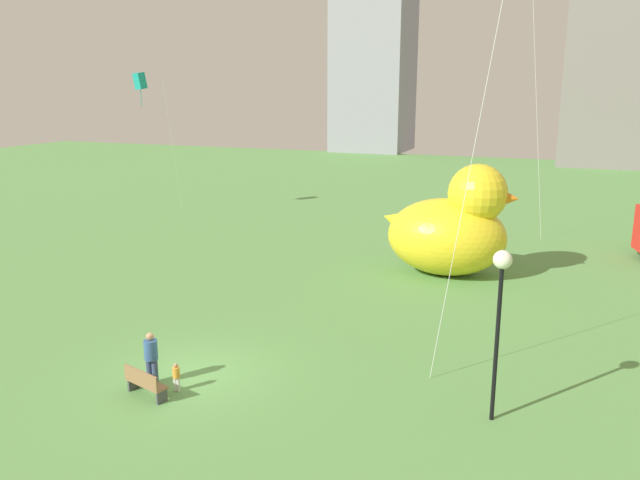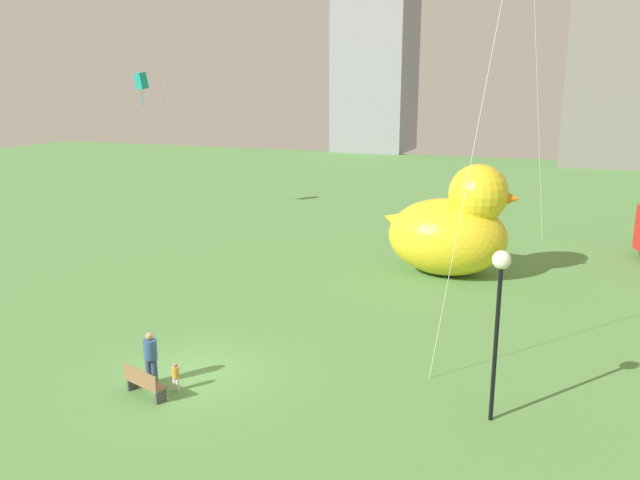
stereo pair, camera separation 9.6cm
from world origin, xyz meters
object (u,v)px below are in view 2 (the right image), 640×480
person_adult (151,356)px  giant_inflatable_duck (452,228)px  park_bench (144,382)px  kite_teal (142,82)px  lamppost (500,289)px  person_child (176,375)px

person_adult → giant_inflatable_duck: giant_inflatable_duck is taller
park_bench → giant_inflatable_duck: giant_inflatable_duck is taller
kite_teal → park_bench: bearing=-54.2°
lamppost → person_child: bearing=-169.3°
person_child → lamppost: bearing=10.7°
person_adult → kite_teal: size_ratio=0.17×
person_child → kite_teal: (-17.37, 22.50, 8.92)m
person_adult → person_child: 1.07m
person_adult → giant_inflatable_duck: 16.80m
person_adult → giant_inflatable_duck: bearing=66.9°
person_adult → kite_teal: 29.01m
lamppost → kite_teal: 34.18m
park_bench → lamppost: 10.72m
person_child → kite_teal: 29.79m
person_child → giant_inflatable_duck: size_ratio=0.14×
person_adult → giant_inflatable_duck: size_ratio=0.26×
lamppost → person_adult: bearing=-170.9°
person_child → lamppost: (9.21, 1.74, 3.35)m
giant_inflatable_duck → kite_teal: (-22.98, 7.00, 7.06)m
park_bench → lamppost: bearing=13.7°
kite_teal → giant_inflatable_duck: bearing=-16.9°
lamppost → kite_teal: size_ratio=0.49×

